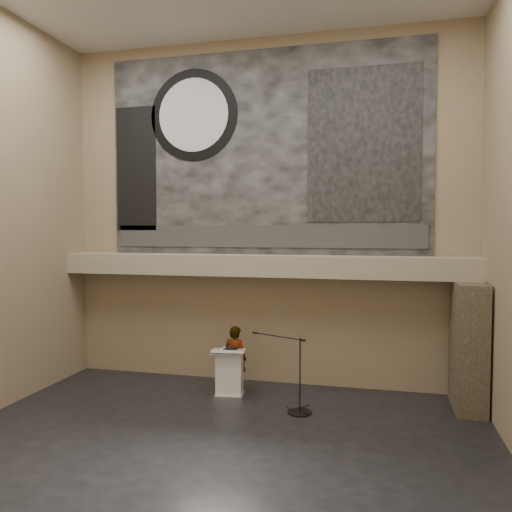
# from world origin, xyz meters

# --- Properties ---
(floor) EXTENTS (10.00, 10.00, 0.00)m
(floor) POSITION_xyz_m (0.00, 0.00, 0.00)
(floor) COLOR black
(floor) RESTS_ON ground
(wall_back) EXTENTS (10.00, 0.02, 8.50)m
(wall_back) POSITION_xyz_m (0.00, 4.00, 4.25)
(wall_back) COLOR #91775C
(wall_back) RESTS_ON floor
(wall_front) EXTENTS (10.00, 0.02, 8.50)m
(wall_front) POSITION_xyz_m (0.00, -4.00, 4.25)
(wall_front) COLOR #91775C
(wall_front) RESTS_ON floor
(soffit) EXTENTS (10.00, 0.80, 0.50)m
(soffit) POSITION_xyz_m (0.00, 3.60, 2.95)
(soffit) COLOR gray
(soffit) RESTS_ON wall_back
(sprinkler_left) EXTENTS (0.04, 0.04, 0.06)m
(sprinkler_left) POSITION_xyz_m (-1.60, 3.55, 2.67)
(sprinkler_left) COLOR #B2893D
(sprinkler_left) RESTS_ON soffit
(sprinkler_right) EXTENTS (0.04, 0.04, 0.06)m
(sprinkler_right) POSITION_xyz_m (1.90, 3.55, 2.67)
(sprinkler_right) COLOR #B2893D
(sprinkler_right) RESTS_ON soffit
(banner) EXTENTS (8.00, 0.05, 5.00)m
(banner) POSITION_xyz_m (0.00, 3.97, 5.70)
(banner) COLOR black
(banner) RESTS_ON wall_back
(banner_text_strip) EXTENTS (7.76, 0.02, 0.55)m
(banner_text_strip) POSITION_xyz_m (0.00, 3.93, 3.65)
(banner_text_strip) COLOR #2C2C2C
(banner_text_strip) RESTS_ON banner
(banner_clock_rim) EXTENTS (2.30, 0.02, 2.30)m
(banner_clock_rim) POSITION_xyz_m (-1.80, 3.93, 6.70)
(banner_clock_rim) COLOR black
(banner_clock_rim) RESTS_ON banner
(banner_clock_face) EXTENTS (1.84, 0.02, 1.84)m
(banner_clock_face) POSITION_xyz_m (-1.80, 3.91, 6.70)
(banner_clock_face) COLOR silver
(banner_clock_face) RESTS_ON banner
(banner_building_print) EXTENTS (2.60, 0.02, 3.60)m
(banner_building_print) POSITION_xyz_m (2.40, 3.93, 5.80)
(banner_building_print) COLOR black
(banner_building_print) RESTS_ON banner
(banner_brick_print) EXTENTS (1.10, 0.02, 3.20)m
(banner_brick_print) POSITION_xyz_m (-3.40, 3.93, 5.40)
(banner_brick_print) COLOR black
(banner_brick_print) RESTS_ON banner
(stone_pier) EXTENTS (0.60, 1.40, 2.70)m
(stone_pier) POSITION_xyz_m (4.65, 3.15, 1.35)
(stone_pier) COLOR #3D3325
(stone_pier) RESTS_ON floor
(lectern) EXTENTS (0.80, 0.62, 1.14)m
(lectern) POSITION_xyz_m (-0.49, 2.66, 0.55)
(lectern) COLOR silver
(lectern) RESTS_ON floor
(binder) EXTENTS (0.32, 0.28, 0.04)m
(binder) POSITION_xyz_m (-0.45, 2.62, 1.12)
(binder) COLOR black
(binder) RESTS_ON lectern
(papers) EXTENTS (0.26, 0.34, 0.00)m
(papers) POSITION_xyz_m (-0.58, 2.67, 1.10)
(papers) COLOR silver
(papers) RESTS_ON lectern
(speaker_person) EXTENTS (0.63, 0.49, 1.55)m
(speaker_person) POSITION_xyz_m (-0.48, 3.11, 0.77)
(speaker_person) COLOR silver
(speaker_person) RESTS_ON floor
(mic_stand) EXTENTS (1.39, 0.75, 1.58)m
(mic_stand) POSITION_xyz_m (1.18, 2.07, 0.24)
(mic_stand) COLOR black
(mic_stand) RESTS_ON floor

